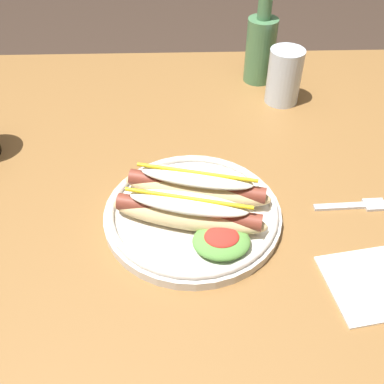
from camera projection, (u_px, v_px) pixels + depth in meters
ground_plane at (168, 361)px, 1.33m from camera, size 8.00×8.00×0.00m
dining_table at (156, 205)px, 0.89m from camera, size 1.26×0.94×0.74m
hot_dog_plate at (194, 208)px, 0.71m from camera, size 0.28×0.28×0.08m
fork at (356, 206)px, 0.75m from camera, size 0.12×0.03×0.00m
water_cup at (284, 76)px, 0.96m from camera, size 0.07×0.07×0.12m
glass_bottle at (261, 46)px, 1.01m from camera, size 0.07×0.07×0.21m
napkin at (374, 284)px, 0.63m from camera, size 0.15×0.14×0.00m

